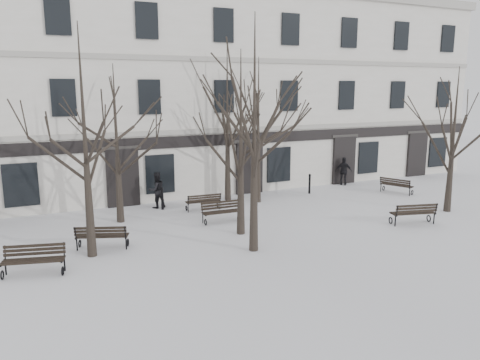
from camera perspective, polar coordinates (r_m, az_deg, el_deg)
ground at (r=18.06m, az=2.23°, el=-7.72°), size 100.00×100.00×0.00m
building at (r=29.21m, az=-9.57°, el=10.39°), size 40.40×10.20×11.40m
tree_0 at (r=16.59m, az=-18.57°, el=7.61°), size 5.58×5.58×7.97m
tree_1 at (r=16.33m, az=1.77°, el=8.96°), size 5.84×5.84×8.35m
tree_2 at (r=18.34m, az=0.10°, el=7.17°), size 5.11×5.11×7.31m
tree_3 at (r=24.05m, az=24.70°, el=6.39°), size 4.77×4.77×6.82m
tree_4 at (r=20.76m, az=-14.90°, el=6.47°), size 4.79×4.79×6.85m
tree_5 at (r=24.19m, az=-1.56°, el=9.25°), size 5.63×5.63×8.05m
tree_6 at (r=23.77m, az=2.25°, el=8.15°), size 5.14×5.14×7.35m
bench_0 at (r=16.40m, az=-23.84°, el=-8.80°), size 1.98×1.12×0.95m
bench_1 at (r=18.02m, az=-16.48°, el=-6.53°), size 1.96×1.29×0.94m
bench_2 at (r=21.66m, az=20.42°, el=-3.75°), size 2.03×1.15×0.98m
bench_3 at (r=20.74m, az=-2.21°, el=-3.78°), size 1.84×0.73×0.91m
bench_4 at (r=22.69m, az=-4.48°, el=-2.59°), size 1.72×0.72×0.85m
bench_5 at (r=27.67m, az=18.50°, el=-0.57°), size 1.26×1.86×0.89m
bollard_a at (r=23.04m, az=-9.45°, el=-2.13°), size 0.14×0.14×1.13m
bollard_b at (r=26.47m, az=8.48°, el=-0.37°), size 0.14×0.14×1.12m
pedestrian_b at (r=23.59m, az=-10.05°, el=-3.34°), size 0.99×0.84×1.79m
pedestrian_c at (r=29.26m, az=12.49°, el=-0.61°), size 1.02×0.99×1.71m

